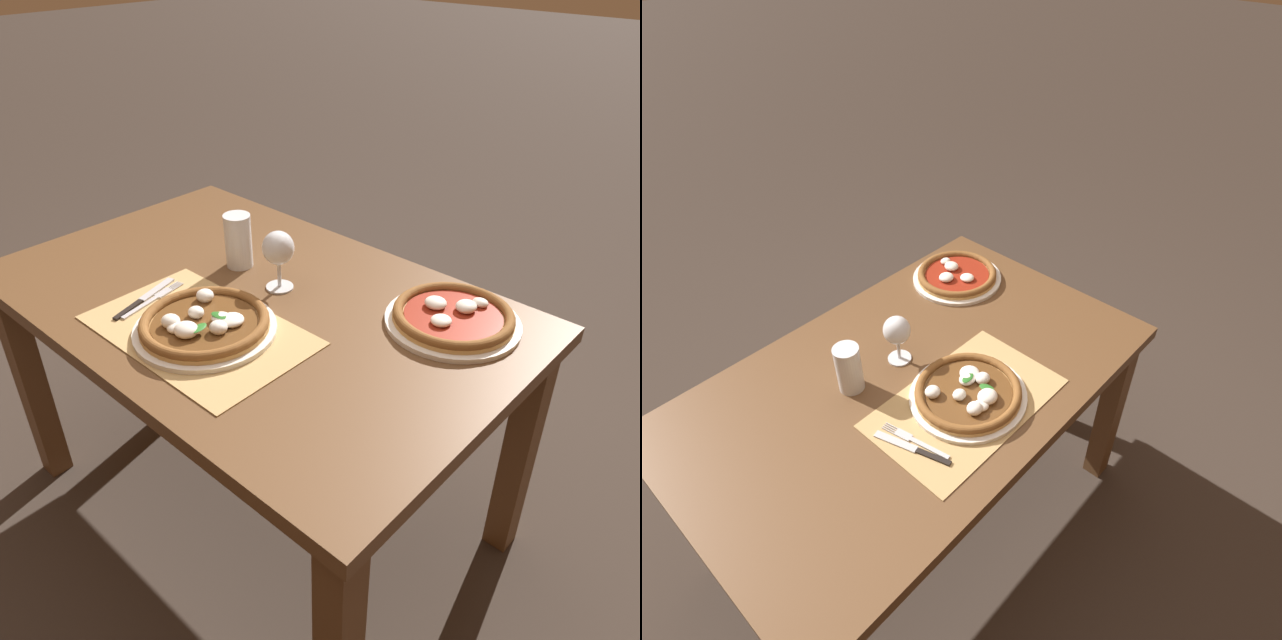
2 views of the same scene
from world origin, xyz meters
The scene contains 9 objects.
ground_plane centered at (0.00, 0.00, 0.00)m, with size 24.00×24.00×0.00m, color #382D26.
dining_table centered at (0.00, 0.00, 0.63)m, with size 1.34×0.85×0.74m.
paper_placemat centered at (0.02, -0.18, 0.74)m, with size 0.52×0.32×0.00m, color tan.
pizza_near centered at (0.04, -0.18, 0.76)m, with size 0.32×0.32×0.05m.
pizza_far centered at (0.44, 0.23, 0.76)m, with size 0.31×0.31×0.05m.
wine_glass centered at (0.02, 0.08, 0.85)m, with size 0.08×0.08×0.16m.
pint_glass centered at (-0.15, 0.09, 0.81)m, with size 0.07×0.07×0.15m.
fork centered at (-0.16, -0.17, 0.75)m, with size 0.06×0.20×0.00m.
knife centered at (-0.18, -0.19, 0.75)m, with size 0.08×0.21×0.01m.
Camera 2 is at (-0.71, -0.83, 1.84)m, focal length 30.00 mm.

